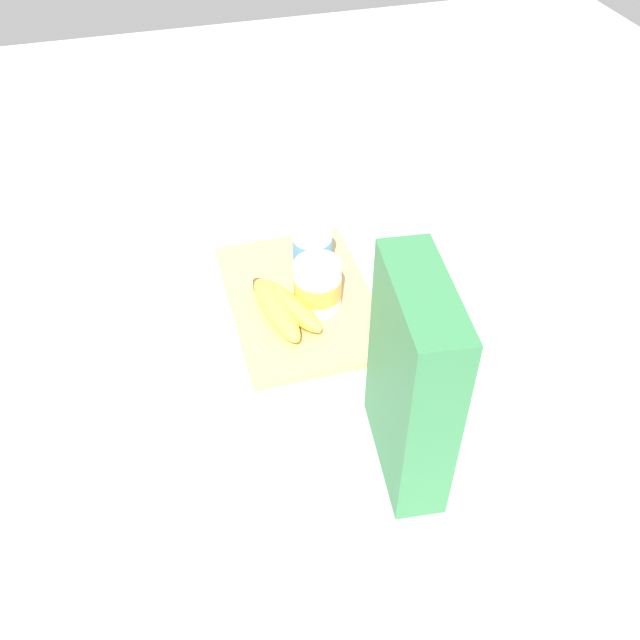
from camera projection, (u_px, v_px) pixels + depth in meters
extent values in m
plane|color=silver|center=(301.00, 303.00, 1.10)|extent=(2.40, 2.40, 0.00)
cube|color=tan|center=(301.00, 300.00, 1.10)|extent=(0.32, 0.22, 0.01)
cube|color=#38844C|center=(412.00, 382.00, 0.79)|extent=(0.18, 0.08, 0.28)
cylinder|color=white|center=(312.00, 249.00, 1.11)|extent=(0.06, 0.06, 0.09)
cylinder|color=#5193D1|center=(312.00, 249.00, 1.11)|extent=(0.06, 0.06, 0.04)
cylinder|color=silver|center=(312.00, 226.00, 1.08)|extent=(0.06, 0.06, 0.00)
cylinder|color=white|center=(318.00, 286.00, 1.05)|extent=(0.07, 0.07, 0.08)
cylinder|color=gold|center=(318.00, 286.00, 1.05)|extent=(0.07, 0.07, 0.03)
cylinder|color=silver|center=(318.00, 265.00, 1.02)|extent=(0.07, 0.07, 0.00)
ellipsoid|color=#F0D849|center=(276.00, 310.00, 1.04)|extent=(0.16, 0.06, 0.04)
ellipsoid|color=#F0D849|center=(288.00, 305.00, 1.05)|extent=(0.15, 0.10, 0.04)
cylinder|color=brown|center=(258.00, 285.00, 1.10)|extent=(0.01, 0.01, 0.02)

